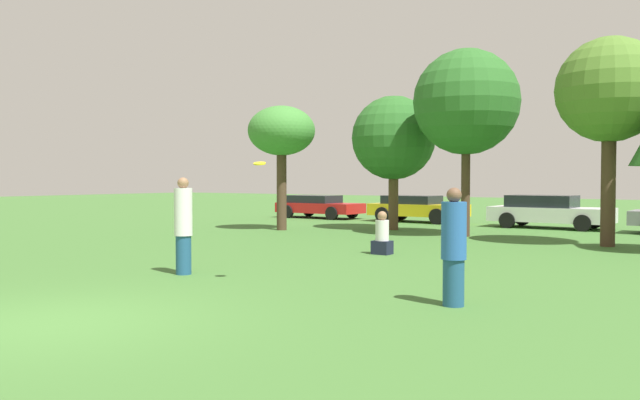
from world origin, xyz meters
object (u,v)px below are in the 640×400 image
(person_catcher, at_px, (454,247))
(tree_2, at_px, (466,102))
(tree_0, at_px, (281,133))
(parked_car_yellow, at_px, (417,208))
(parked_car_white, at_px, (548,211))
(bystander_sitting, at_px, (382,237))
(parked_car_red, at_px, (318,206))
(frisbee, at_px, (260,163))
(tree_3, at_px, (610,92))
(person_thrower, at_px, (183,225))
(tree_1, at_px, (394,138))

(person_catcher, xyz_separation_m, tree_2, (-4.27, 11.30, 3.56))
(tree_0, height_order, parked_car_yellow, tree_0)
(parked_car_white, bearing_deg, person_catcher, -78.39)
(bystander_sitting, bearing_deg, person_catcher, -52.03)
(tree_2, height_order, parked_car_red, tree_2)
(bystander_sitting, bearing_deg, frisbee, -85.34)
(tree_0, distance_m, parked_car_red, 8.14)
(tree_0, relative_size, parked_car_red, 1.08)
(tree_2, relative_size, parked_car_yellow, 1.44)
(tree_3, height_order, parked_car_red, tree_3)
(tree_0, bearing_deg, tree_3, 2.74)
(tree_0, xyz_separation_m, parked_car_yellow, (2.23, 6.93, -3.01))
(person_thrower, height_order, parked_car_yellow, person_thrower)
(tree_3, distance_m, parked_car_red, 16.13)
(person_catcher, bearing_deg, frisbee, 1.71)
(tree_2, xyz_separation_m, parked_car_red, (-9.80, 5.64, -3.85))
(frisbee, xyz_separation_m, parked_car_yellow, (-5.11, 17.08, -1.56))
(person_catcher, height_order, parked_car_white, person_catcher)
(frisbee, bearing_deg, person_thrower, 177.07)
(frisbee, distance_m, tree_2, 11.65)
(tree_2, bearing_deg, parked_car_red, 150.09)
(tree_3, xyz_separation_m, parked_car_white, (-3.24, 6.03, -3.72))
(bystander_sitting, distance_m, tree_1, 8.54)
(person_thrower, distance_m, parked_car_red, 18.88)
(parked_car_white, bearing_deg, tree_0, -139.32)
(person_thrower, height_order, tree_2, tree_2)
(parked_car_red, bearing_deg, tree_0, -64.71)
(bystander_sitting, xyz_separation_m, parked_car_yellow, (-4.67, 11.68, 0.19))
(tree_2, distance_m, tree_3, 4.59)
(tree_1, height_order, parked_car_red, tree_1)
(person_catcher, xyz_separation_m, bystander_sitting, (-4.12, 5.29, -0.44))
(tree_0, bearing_deg, tree_2, 10.66)
(person_thrower, relative_size, tree_1, 0.39)
(person_catcher, bearing_deg, tree_3, -91.51)
(frisbee, xyz_separation_m, tree_2, (-0.59, 11.41, 2.25))
(bystander_sitting, bearing_deg, tree_1, 115.75)
(frisbee, relative_size, tree_2, 0.04)
(frisbee, bearing_deg, person_catcher, 1.82)
(tree_1, bearing_deg, tree_3, -13.75)
(bystander_sitting, distance_m, tree_3, 7.91)
(tree_1, relative_size, tree_2, 0.81)
(frisbee, bearing_deg, parked_car_red, 121.35)
(frisbee, bearing_deg, tree_3, 69.75)
(person_catcher, height_order, frisbee, frisbee)
(person_catcher, bearing_deg, parked_car_yellow, -62.71)
(tree_0, relative_size, tree_1, 0.92)
(bystander_sitting, distance_m, parked_car_red, 15.32)
(tree_1, height_order, tree_2, tree_2)
(person_thrower, distance_m, tree_1, 12.87)
(tree_0, relative_size, parked_car_white, 1.02)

